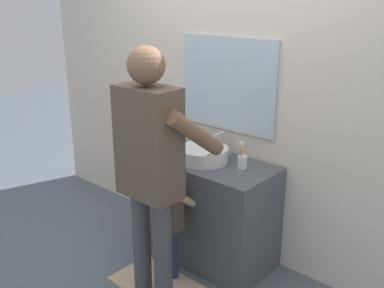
{
  "coord_description": "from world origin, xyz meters",
  "views": [
    {
      "loc": [
        2.04,
        -2.18,
        2.05
      ],
      "look_at": [
        0.0,
        0.15,
        1.0
      ],
      "focal_mm": 41.92,
      "sensor_mm": 36.0,
      "label": 1
    }
  ],
  "objects_px": {
    "soap_bottle": "(173,142)",
    "adult_parent": "(151,159)",
    "toothbrush_cup": "(242,161)",
    "child_toddler": "(169,212)"
  },
  "relations": [
    {
      "from": "soap_bottle",
      "to": "child_toddler",
      "type": "relative_size",
      "value": 0.18
    },
    {
      "from": "toothbrush_cup",
      "to": "child_toddler",
      "type": "xyz_separation_m",
      "value": [
        -0.31,
        -0.46,
        -0.34
      ]
    },
    {
      "from": "adult_parent",
      "to": "toothbrush_cup",
      "type": "bearing_deg",
      "value": 75.03
    },
    {
      "from": "toothbrush_cup",
      "to": "soap_bottle",
      "type": "bearing_deg",
      "value": -176.65
    },
    {
      "from": "soap_bottle",
      "to": "child_toddler",
      "type": "distance_m",
      "value": 0.65
    },
    {
      "from": "toothbrush_cup",
      "to": "adult_parent",
      "type": "xyz_separation_m",
      "value": [
        -0.19,
        -0.73,
        0.18
      ]
    },
    {
      "from": "toothbrush_cup",
      "to": "adult_parent",
      "type": "relative_size",
      "value": 0.12
    },
    {
      "from": "toothbrush_cup",
      "to": "soap_bottle",
      "type": "distance_m",
      "value": 0.66
    },
    {
      "from": "soap_bottle",
      "to": "adult_parent",
      "type": "xyz_separation_m",
      "value": [
        0.47,
        -0.69,
        0.16
      ]
    },
    {
      "from": "soap_bottle",
      "to": "adult_parent",
      "type": "height_order",
      "value": "adult_parent"
    }
  ]
}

